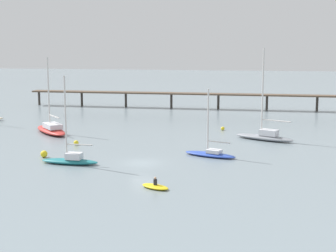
# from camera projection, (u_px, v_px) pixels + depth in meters

# --- Properties ---
(ground_plane) EXTENTS (400.00, 400.00, 0.00)m
(ground_plane) POSITION_uv_depth(u_px,v_px,m) (142.00, 163.00, 58.14)
(ground_plane) COLOR gray
(pier) EXTENTS (71.75, 3.18, 7.35)m
(pier) POSITION_uv_depth(u_px,v_px,m) (256.00, 91.00, 103.54)
(pier) COLOR brown
(pier) RESTS_ON ground_plane
(sailboat_teal) EXTENTS (6.83, 2.12, 10.09)m
(sailboat_teal) POSITION_uv_depth(u_px,v_px,m) (70.00, 159.00, 57.61)
(sailboat_teal) COLOR #1E727A
(sailboat_teal) RESTS_ON ground_plane
(sailboat_red) EXTENTS (8.56, 9.05, 11.58)m
(sailboat_red) POSITION_uv_depth(u_px,v_px,m) (51.00, 129.00, 77.15)
(sailboat_red) COLOR red
(sailboat_red) RESTS_ON ground_plane
(sailboat_blue) EXTENTS (6.91, 4.01, 8.25)m
(sailboat_blue) POSITION_uv_depth(u_px,v_px,m) (211.00, 153.00, 61.38)
(sailboat_blue) COLOR #2D4CB7
(sailboat_blue) RESTS_ON ground_plane
(sailboat_gray) EXTENTS (8.81, 5.62, 13.00)m
(sailboat_gray) POSITION_uv_depth(u_px,v_px,m) (265.00, 135.00, 71.63)
(sailboat_gray) COLOR gray
(sailboat_gray) RESTS_ON ground_plane
(dinghy_yellow) EXTENTS (3.26, 2.54, 1.14)m
(dinghy_yellow) POSITION_uv_depth(u_px,v_px,m) (155.00, 186.00, 47.96)
(dinghy_yellow) COLOR yellow
(dinghy_yellow) RESTS_ON ground_plane
(mooring_buoy_far) EXTENTS (0.84, 0.84, 0.84)m
(mooring_buoy_far) POSITION_uv_depth(u_px,v_px,m) (44.00, 154.00, 60.93)
(mooring_buoy_far) COLOR yellow
(mooring_buoy_far) RESTS_ON ground_plane
(mooring_buoy_inner) EXTENTS (0.67, 0.67, 0.67)m
(mooring_buoy_inner) POSITION_uv_depth(u_px,v_px,m) (76.00, 143.00, 68.16)
(mooring_buoy_inner) COLOR yellow
(mooring_buoy_inner) RESTS_ON ground_plane
(mooring_buoy_mid) EXTENTS (0.59, 0.59, 0.59)m
(mooring_buoy_mid) POSITION_uv_depth(u_px,v_px,m) (223.00, 128.00, 79.87)
(mooring_buoy_mid) COLOR yellow
(mooring_buoy_mid) RESTS_ON ground_plane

